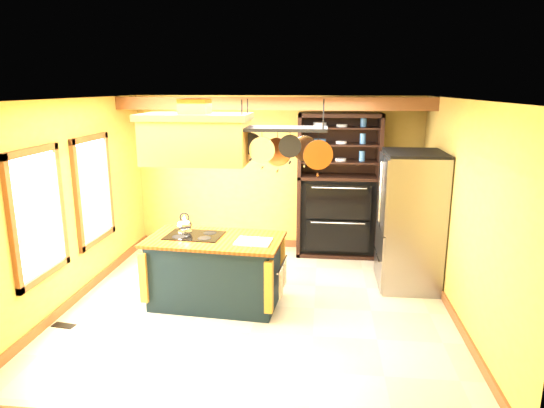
% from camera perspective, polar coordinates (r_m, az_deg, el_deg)
% --- Properties ---
extents(floor, '(5.00, 5.00, 0.00)m').
position_cam_1_polar(floor, '(6.61, -1.57, -11.85)').
color(floor, beige).
rests_on(floor, ground).
extents(ceiling, '(5.00, 5.00, 0.00)m').
position_cam_1_polar(ceiling, '(5.97, -1.74, 12.24)').
color(ceiling, white).
rests_on(ceiling, wall_back).
extents(wall_back, '(5.00, 0.02, 2.70)m').
position_cam_1_polar(wall_back, '(8.58, 0.60, 3.61)').
color(wall_back, gold).
rests_on(wall_back, floor).
extents(wall_front, '(5.00, 0.02, 2.70)m').
position_cam_1_polar(wall_front, '(3.81, -6.77, -9.56)').
color(wall_front, gold).
rests_on(wall_front, floor).
extents(wall_left, '(0.02, 5.00, 2.70)m').
position_cam_1_polar(wall_left, '(6.94, -22.56, 0.14)').
color(wall_left, gold).
rests_on(wall_left, floor).
extents(wall_right, '(0.02, 5.00, 2.70)m').
position_cam_1_polar(wall_right, '(6.33, 21.40, -0.99)').
color(wall_right, gold).
rests_on(wall_right, floor).
extents(ceiling_beam, '(5.00, 0.15, 0.20)m').
position_cam_1_polar(ceiling_beam, '(7.66, 0.03, 11.73)').
color(ceiling_beam, brown).
rests_on(ceiling_beam, ceiling).
extents(window_near, '(0.06, 1.06, 1.56)m').
position_cam_1_polar(window_near, '(6.24, -25.77, -1.13)').
color(window_near, brown).
rests_on(window_near, wall_left).
extents(window_far, '(0.06, 1.06, 1.56)m').
position_cam_1_polar(window_far, '(7.43, -20.19, 1.58)').
color(window_far, brown).
rests_on(window_far, wall_left).
extents(kitchen_island, '(1.83, 1.12, 1.11)m').
position_cam_1_polar(kitchen_island, '(6.54, -6.67, -7.76)').
color(kitchen_island, black).
rests_on(kitchen_island, floor).
extents(range_hood, '(1.36, 0.77, 0.80)m').
position_cam_1_polar(range_hood, '(6.17, -8.94, 7.81)').
color(range_hood, '#BA862E').
rests_on(range_hood, ceiling).
extents(pot_rack, '(1.17, 0.53, 0.83)m').
position_cam_1_polar(pot_rack, '(5.98, 1.53, 7.65)').
color(pot_rack, black).
rests_on(pot_rack, ceiling).
extents(refrigerator, '(0.83, 0.99, 1.93)m').
position_cam_1_polar(refrigerator, '(7.24, 15.87, -2.16)').
color(refrigerator, gray).
rests_on(refrigerator, floor).
extents(hutch, '(1.37, 0.62, 2.43)m').
position_cam_1_polar(hutch, '(8.38, 7.74, 0.28)').
color(hutch, black).
rests_on(hutch, floor).
extents(floor_register, '(0.29, 0.16, 0.01)m').
position_cam_1_polar(floor_register, '(6.62, -23.31, -12.99)').
color(floor_register, black).
rests_on(floor_register, floor).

